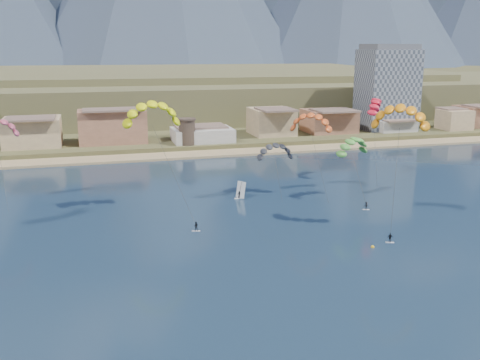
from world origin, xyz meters
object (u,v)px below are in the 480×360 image
at_px(watchtower, 187,131).
at_px(buoy, 373,247).
at_px(kitesurfer_yellow, 152,110).
at_px(kitesurfer_green, 353,144).
at_px(kitesurfer_orange, 401,113).
at_px(apartment_tower, 387,88).
at_px(windsurfer, 240,193).

xyz_separation_m(watchtower, buoy, (14.79, -95.36, -6.27)).
bearing_deg(buoy, watchtower, 98.81).
height_order(kitesurfer_yellow, kitesurfer_green, kitesurfer_yellow).
relative_size(watchtower, kitesurfer_orange, 0.35).
bearing_deg(apartment_tower, kitesurfer_yellow, -141.39).
relative_size(kitesurfer_yellow, windsurfer, 6.74).
bearing_deg(watchtower, windsurfer, -88.87).
xyz_separation_m(apartment_tower, windsurfer, (-78.82, -73.70, -16.60)).
distance_m(apartment_tower, kitesurfer_green, 97.81).
xyz_separation_m(watchtower, kitesurfer_green, (24.98, -66.70, 6.17)).
distance_m(watchtower, kitesurfer_yellow, 68.65).
relative_size(watchtower, windsurfer, 2.23).
xyz_separation_m(apartment_tower, kitesurfer_yellow, (-98.33, -78.52, 3.20)).
relative_size(watchtower, buoy, 14.25).
height_order(kitesurfer_green, buoy, kitesurfer_green).
xyz_separation_m(watchtower, kitesurfer_yellow, (-18.33, -64.52, 14.65)).
bearing_deg(kitesurfer_orange, kitesurfer_green, 86.12).
relative_size(apartment_tower, kitesurfer_green, 2.06).
bearing_deg(windsurfer, kitesurfer_green, -16.39).
relative_size(kitesurfer_green, buoy, 25.73).
xyz_separation_m(kitesurfer_green, buoy, (-10.20, -28.66, -12.44)).
bearing_deg(kitesurfer_green, kitesurfer_yellow, 177.12).
distance_m(watchtower, windsurfer, 59.93).
xyz_separation_m(watchtower, kitesurfer_orange, (23.61, -86.93, 15.32)).
distance_m(kitesurfer_orange, kitesurfer_green, 22.25).
distance_m(kitesurfer_yellow, kitesurfer_green, 44.19).
bearing_deg(buoy, kitesurfer_green, 70.42).
bearing_deg(watchtower, kitesurfer_yellow, -105.86).
height_order(apartment_tower, kitesurfer_orange, apartment_tower).
height_order(apartment_tower, watchtower, apartment_tower).
xyz_separation_m(apartment_tower, kitesurfer_green, (-55.02, -80.70, -5.28)).
bearing_deg(kitesurfer_orange, buoy, -136.32).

